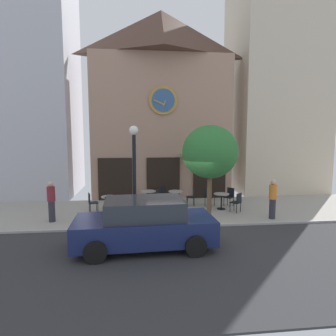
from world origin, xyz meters
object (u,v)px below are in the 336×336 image
Objects in this scene: cafe_chair_under_awning at (237,201)px; pedestrian_maroon at (51,201)px; street_lamp at (134,175)px; cafe_chair_left_end at (110,205)px; cafe_table_rightmost at (176,195)px; cafe_chair_curbside at (91,201)px; cafe_table_near_curb at (109,201)px; parked_car_navy at (145,224)px; cafe_chair_right_end at (159,196)px; street_tree at (210,152)px; cafe_chair_facing_wall at (230,195)px; cafe_table_center_left at (221,198)px; cafe_chair_outer at (164,193)px; pedestrian_orange at (273,199)px; cafe_table_center_right at (148,194)px; cafe_chair_corner at (192,195)px; cafe_chair_facing_street at (208,195)px.

cafe_chair_under_awning is 0.54× the size of pedestrian_maroon.
street_lamp is 2.11m from cafe_chair_left_end.
cafe_chair_curbside is (-3.99, -0.78, -0.02)m from cafe_table_rightmost.
parked_car_navy is at bearing -70.75° from cafe_table_near_curb.
street_tree is at bearing -47.72° from cafe_chair_right_end.
cafe_chair_left_end is at bearing 135.71° from street_lamp.
cafe_table_center_left is at bearing -134.73° from cafe_chair_facing_wall.
cafe_chair_left_end is 3.37m from cafe_chair_outer.
cafe_table_near_curb is at bearing 160.48° from street_tree.
cafe_chair_under_awning is at bearing 135.60° from pedestrian_orange.
cafe_chair_facing_wall is (5.89, 0.51, 0.01)m from cafe_table_near_curb.
cafe_table_center_left is at bearing -21.89° from cafe_table_rightmost.
cafe_chair_outer is at bearing 16.40° from cafe_table_center_right.
cafe_chair_corner is at bearing 97.77° from street_tree.
street_lamp reaches higher than cafe_chair_outer.
cafe_chair_left_end and cafe_chair_corner have the same top height.
street_tree is at bearing -127.55° from cafe_chair_facing_wall.
cafe_chair_outer is (-3.15, 2.08, 0.00)m from cafe_chair_under_awning.
cafe_chair_curbside is 6.70m from cafe_chair_facing_wall.
cafe_chair_corner is (0.82, -0.05, -0.02)m from cafe_table_rightmost.
cafe_chair_facing_wall is 6.55m from parked_car_navy.
cafe_table_center_left is 0.84× the size of cafe_chair_right_end.
cafe_chair_under_awning is 2.30m from cafe_chair_corner.
cafe_chair_curbside is at bearing 166.96° from pedestrian_orange.
cafe_chair_under_awning is at bearing 13.93° from street_lamp.
cafe_chair_under_awning reaches higher than cafe_table_rightmost.
street_lamp is 3.38m from cafe_table_center_right.
cafe_table_rightmost is at bearing 145.69° from pedestrian_orange.
street_lamp is 3.84m from cafe_chair_outer.
cafe_chair_left_end is at bearing 171.43° from pedestrian_orange.
street_tree reaches higher than parked_car_navy.
pedestrian_orange is (3.77, -2.57, 0.31)m from cafe_table_rightmost.
cafe_chair_corner is at bearing 17.54° from pedestrian_maroon.
pedestrian_orange is (1.69, -1.74, 0.32)m from cafe_table_center_left.
street_tree is 4.48m from parked_car_navy.
cafe_chair_right_end is at bearing 15.02° from cafe_table_near_curb.
cafe_table_center_left is at bearing -19.45° from cafe_table_center_right.
parked_car_navy reaches higher than cafe_chair_facing_wall.
cafe_chair_curbside is (-1.99, 1.83, -1.45)m from street_lamp.
cafe_chair_left_end is (-5.18, -0.70, -0.01)m from cafe_table_center_left.
cafe_chair_left_end is at bearing -162.99° from cafe_chair_facing_street.
cafe_table_near_curb is 4.07m from cafe_chair_corner.
cafe_table_center_left is (5.28, -0.10, 0.02)m from cafe_table_near_curb.
street_tree reaches higher than cafe_chair_corner.
cafe_chair_curbside is at bearing -171.41° from cafe_chair_corner.
pedestrian_maroon reaches higher than cafe_chair_under_awning.
cafe_table_center_left is 2.44m from pedestrian_orange.
street_lamp reaches higher than pedestrian_maroon.
cafe_table_center_right is 3.65m from cafe_table_center_left.
pedestrian_orange reaches higher than cafe_chair_curbside.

